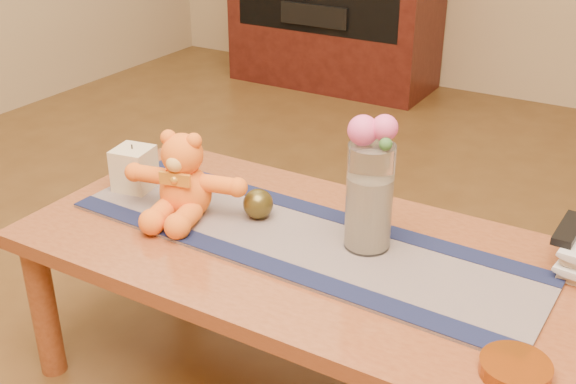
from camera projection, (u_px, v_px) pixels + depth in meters
The scene contains 24 objects.
coffee_table_top at pixel (306, 252), 1.72m from camera, with size 1.40×0.70×0.04m, color brown.
table_leg_fl at pixel (44, 309), 1.89m from camera, with size 0.07×0.07×0.41m, color brown.
table_leg_bl at pixel (180, 220), 2.34m from camera, with size 0.07×0.07×0.41m, color brown.
persian_runner at pixel (298, 239), 1.73m from camera, with size 1.20×0.35×0.01m, color #181A43.
runner_border_near at pixel (265, 263), 1.62m from camera, with size 1.20×0.06×0.00m, color #13193A.
runner_border_far at pixel (328, 213), 1.84m from camera, with size 1.20×0.06×0.00m, color #13193A.
teddy_bear at pixel (184, 175), 1.80m from camera, with size 0.32×0.26×0.21m, color orange, non-canonical shape.
pillar_candle at pixel (134, 168), 1.96m from camera, with size 0.10×0.10×0.12m, color beige.
candle_wick at pixel (132, 147), 1.93m from camera, with size 0.00×0.00×0.01m, color black.
glass_vase at pixel (369, 197), 1.64m from camera, with size 0.11×0.11×0.26m, color silver.
potpourri_fill at pixel (368, 212), 1.65m from camera, with size 0.09×0.09×0.18m, color beige.
rose_left at pixel (363, 130), 1.57m from camera, with size 0.07×0.07×0.07m, color #EC5394.
rose_right at pixel (385, 128), 1.55m from camera, with size 0.06×0.06×0.06m, color #EC5394.
blue_flower_back at pixel (383, 129), 1.59m from camera, with size 0.04×0.04×0.04m, color #525FB3.
blue_flower_side at pixel (364, 132), 1.60m from camera, with size 0.04×0.04×0.04m, color #525FB3.
leaf_sprig at pixel (386, 144), 1.54m from camera, with size 0.03×0.03×0.03m, color #33662D.
bronze_ball at pixel (258, 204), 1.81m from camera, with size 0.08×0.08×0.08m, color #4C4219.
book_bottom at pixel (565, 255), 1.65m from camera, with size 0.17×0.22×0.02m, color beige.
book_lower at pixel (568, 249), 1.64m from camera, with size 0.16×0.22×0.02m, color beige.
book_upper at pixel (565, 240), 1.64m from camera, with size 0.17×0.22×0.02m, color beige.
book_top at pixel (571, 235), 1.62m from camera, with size 0.16×0.22×0.02m, color beige.
tv_remote at pixel (569, 229), 1.61m from camera, with size 0.04×0.16×0.02m, color black.
amber_dish at pixel (515, 369), 1.29m from camera, with size 0.13×0.13×0.03m, color #BF5914.
stereo_lower at pixel (324, 11), 4.07m from camera, with size 0.42×0.28×0.12m, color black.
Camera 1 is at (0.72, -1.30, 1.32)m, focal length 44.05 mm.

